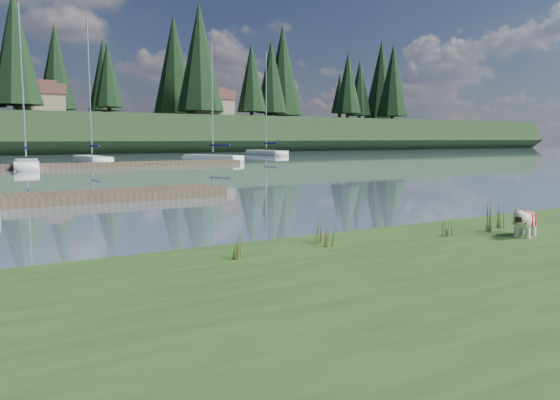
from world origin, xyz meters
TOP-DOWN VIEW (x-y plane):
  - ground at (0.00, 30.00)m, footprint 200.00×200.00m
  - bank at (0.00, -6.00)m, footprint 60.00×9.00m
  - bulldog at (4.27, -3.49)m, footprint 0.83×0.53m
  - dock_far at (2.00, 30.00)m, footprint 26.00×2.20m
  - sailboat_bg_2 at (-0.01, 31.15)m, footprint 2.11×7.26m
  - sailboat_bg_3 at (5.47, 37.49)m, footprint 1.78×7.91m
  - sailboat_bg_4 at (14.87, 34.87)m, footprint 3.69×6.87m
  - sailboat_bg_5 at (27.82, 48.23)m, footprint 1.88×8.64m
  - weed_0 at (0.91, -2.12)m, footprint 0.17×0.14m
  - weed_1 at (0.86, -2.47)m, footprint 0.17×0.14m
  - weed_2 at (4.14, -2.87)m, footprint 0.17×0.14m
  - weed_3 at (-0.75, -2.54)m, footprint 0.17×0.14m
  - weed_4 at (3.14, -2.75)m, footprint 0.17×0.14m
  - weed_5 at (4.66, -2.67)m, footprint 0.17×0.14m
  - mud_lip at (0.00, -1.60)m, footprint 60.00×0.50m
  - conifer_4 at (3.00, 66.00)m, footprint 6.16×6.16m
  - conifer_5 at (15.00, 70.00)m, footprint 3.96×3.96m
  - conifer_6 at (28.00, 68.00)m, footprint 7.04×7.04m
  - conifer_7 at (42.00, 71.00)m, footprint 5.28×5.28m
  - conifer_8 at (55.00, 67.00)m, footprint 4.62×4.62m
  - conifer_9 at (68.00, 70.00)m, footprint 5.94×5.94m
  - house_1 at (6.00, 71.00)m, footprint 6.30×5.30m
  - house_2 at (30.00, 69.00)m, footprint 6.30×5.30m

SIDE VIEW (x-z plane):
  - ground at x=0.00m, z-range 0.00..0.00m
  - mud_lip at x=0.00m, z-range 0.00..0.14m
  - dock_far at x=2.00m, z-range 0.00..0.30m
  - bank at x=0.00m, z-range 0.00..0.35m
  - sailboat_bg_5 at x=27.82m, z-range -5.80..6.43m
  - sailboat_bg_3 at x=5.47m, z-range -5.46..6.11m
  - sailboat_bg_4 at x=14.87m, z-range -4.78..5.44m
  - sailboat_bg_2 at x=-0.01m, z-range -5.09..5.75m
  - weed_4 at x=3.14m, z-range 0.32..0.70m
  - weed_3 at x=-0.75m, z-range 0.31..0.79m
  - weed_0 at x=0.91m, z-range 0.31..0.82m
  - weed_5 at x=4.66m, z-range 0.30..0.87m
  - weed_1 at x=0.86m, z-range 0.30..0.90m
  - bulldog at x=4.27m, z-range 0.41..0.90m
  - weed_2 at x=4.14m, z-range 0.29..1.04m
  - house_1 at x=6.00m, z-range 4.99..9.64m
  - house_2 at x=30.00m, z-range 4.99..9.64m
  - conifer_5 at x=15.00m, z-range 5.65..16.00m
  - conifer_8 at x=55.00m, z-range 5.62..17.40m
  - conifer_7 at x=42.00m, z-range 5.59..18.79m
  - conifer_9 at x=68.00m, z-range 5.55..20.18m
  - conifer_4 at x=3.00m, z-range 5.54..20.64m
  - conifer_6 at x=28.00m, z-range 5.49..22.49m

